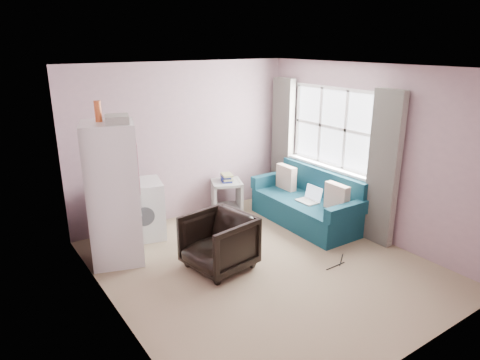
% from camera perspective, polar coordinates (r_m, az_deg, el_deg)
% --- Properties ---
extents(room, '(3.84, 4.24, 2.54)m').
position_cam_1_polar(room, '(5.21, 3.43, 0.93)').
color(room, '#927B5F').
rests_on(room, ground).
extents(armchair, '(0.82, 0.86, 0.78)m').
position_cam_1_polar(armchair, '(5.46, -2.86, -7.95)').
color(armchair, black).
rests_on(armchair, ground).
extents(fridge, '(0.80, 0.80, 2.10)m').
position_cam_1_polar(fridge, '(5.68, -16.53, -1.69)').
color(fridge, silver).
rests_on(fridge, ground).
extents(washing_machine, '(0.73, 0.73, 0.85)m').
position_cam_1_polar(washing_machine, '(6.46, -12.99, -3.69)').
color(washing_machine, silver).
rests_on(washing_machine, ground).
extents(side_table, '(0.64, 0.64, 0.67)m').
position_cam_1_polar(side_table, '(7.26, -1.81, -1.87)').
color(side_table, '#9B9C99').
rests_on(side_table, ground).
extents(sofa, '(0.89, 1.90, 0.84)m').
position_cam_1_polar(sofa, '(6.92, 9.22, -3.17)').
color(sofa, '#114152').
rests_on(sofa, ground).
extents(window_dressing, '(0.17, 2.62, 2.18)m').
position_cam_1_polar(window_dressing, '(6.89, 11.51, 3.58)').
color(window_dressing, white).
rests_on(window_dressing, ground).
extents(floor_cables, '(0.49, 0.21, 0.01)m').
position_cam_1_polar(floor_cables, '(5.87, 12.99, -10.71)').
color(floor_cables, black).
rests_on(floor_cables, ground).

